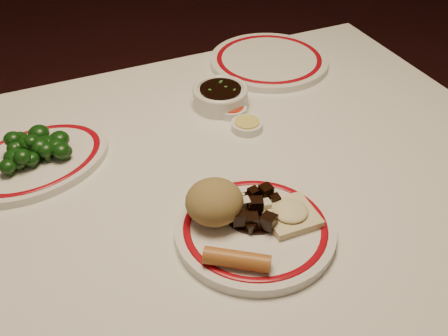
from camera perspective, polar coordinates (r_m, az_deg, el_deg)
dining_table at (r=1.08m, az=-1.15°, el=-4.46°), size 1.20×0.90×0.75m
main_plate at (r=0.89m, az=3.19°, el=-6.35°), size 0.33×0.33×0.02m
rice_mound at (r=0.88m, az=-0.98°, el=-3.45°), size 0.09×0.09×0.07m
spring_roll at (r=0.82m, az=1.33°, el=-9.29°), size 0.10×0.08×0.03m
fried_wonton at (r=0.90m, az=6.74°, el=-4.64°), size 0.08×0.08×0.02m
stirfry_heap at (r=0.90m, az=3.10°, el=-4.20°), size 0.10×0.11×0.03m
broccoli_plate at (r=1.09m, az=-18.65°, el=0.70°), size 0.34×0.32×0.02m
broccoli_pile at (r=1.07m, az=-18.80°, el=2.03°), size 0.13×0.11×0.05m
soy_bowl at (r=1.20m, az=-0.36°, el=7.20°), size 0.12×0.12×0.04m
sweet_sour_dish at (r=1.17m, az=0.76°, el=5.94°), size 0.06×0.06×0.02m
mustard_dish at (r=1.13m, az=2.33°, el=4.35°), size 0.06×0.06×0.02m
far_plate at (r=1.37m, az=4.59°, el=10.82°), size 0.34×0.34×0.02m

